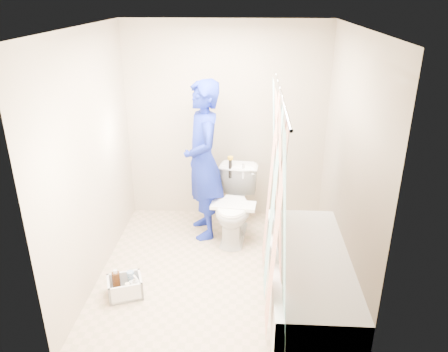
# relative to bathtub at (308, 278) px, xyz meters

# --- Properties ---
(floor) EXTENTS (2.60, 2.60, 0.00)m
(floor) POSITION_rel_bathtub_xyz_m (-0.85, 0.43, -0.27)
(floor) COLOR tan
(floor) RESTS_ON ground
(ceiling) EXTENTS (2.40, 2.60, 0.02)m
(ceiling) POSITION_rel_bathtub_xyz_m (-0.85, 0.43, 2.13)
(ceiling) COLOR white
(ceiling) RESTS_ON wall_back
(wall_back) EXTENTS (2.40, 0.02, 2.40)m
(wall_back) POSITION_rel_bathtub_xyz_m (-0.85, 1.73, 0.93)
(wall_back) COLOR tan
(wall_back) RESTS_ON ground
(wall_front) EXTENTS (2.40, 0.02, 2.40)m
(wall_front) POSITION_rel_bathtub_xyz_m (-0.85, -0.88, 0.93)
(wall_front) COLOR tan
(wall_front) RESTS_ON ground
(wall_left) EXTENTS (0.02, 2.60, 2.40)m
(wall_left) POSITION_rel_bathtub_xyz_m (-2.05, 0.43, 0.93)
(wall_left) COLOR tan
(wall_left) RESTS_ON ground
(wall_right) EXTENTS (0.02, 2.60, 2.40)m
(wall_right) POSITION_rel_bathtub_xyz_m (0.35, 0.43, 0.93)
(wall_right) COLOR tan
(wall_right) RESTS_ON ground
(bathtub) EXTENTS (0.70, 1.75, 0.50)m
(bathtub) POSITION_rel_bathtub_xyz_m (0.00, 0.00, 0.00)
(bathtub) COLOR white
(bathtub) RESTS_ON ground
(curtain_rod) EXTENTS (0.02, 1.90, 0.02)m
(curtain_rod) POSITION_rel_bathtub_xyz_m (-0.33, 0.00, 1.68)
(curtain_rod) COLOR silver
(curtain_rod) RESTS_ON wall_back
(shower_curtain) EXTENTS (0.06, 1.75, 1.80)m
(shower_curtain) POSITION_rel_bathtub_xyz_m (-0.33, 0.00, 0.75)
(shower_curtain) COLOR silver
(shower_curtain) RESTS_ON curtain_rod
(toilet) EXTENTS (0.53, 0.83, 0.81)m
(toilet) POSITION_rel_bathtub_xyz_m (-0.71, 1.13, 0.14)
(toilet) COLOR white
(toilet) RESTS_ON ground
(tank_lid) EXTENTS (0.51, 0.26, 0.04)m
(tank_lid) POSITION_rel_bathtub_xyz_m (-0.72, 1.00, 0.21)
(tank_lid) COLOR white
(tank_lid) RESTS_ON toilet
(tank_internals) EXTENTS (0.20, 0.06, 0.26)m
(tank_internals) POSITION_rel_bathtub_xyz_m (-0.73, 1.35, 0.53)
(tank_internals) COLOR black
(tank_internals) RESTS_ON toilet
(plumber) EXTENTS (0.61, 0.76, 1.83)m
(plumber) POSITION_rel_bathtub_xyz_m (-1.07, 1.21, 0.64)
(plumber) COLOR #0F379E
(plumber) RESTS_ON ground
(cleaning_caddy) EXTENTS (0.38, 0.35, 0.24)m
(cleaning_caddy) POSITION_rel_bathtub_xyz_m (-1.69, -0.01, -0.18)
(cleaning_caddy) COLOR silver
(cleaning_caddy) RESTS_ON ground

